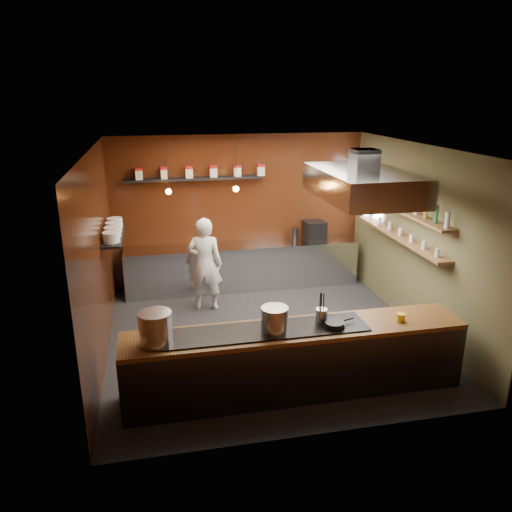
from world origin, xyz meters
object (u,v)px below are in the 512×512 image
object	(u,v)px
espresso_machine	(314,231)
extractor_hood	(363,184)
stockpot_small	(275,319)
chef	(205,264)
stockpot_large	(155,328)

from	to	relation	value
espresso_machine	extractor_hood	bearing A→B (deg)	-98.11
extractor_hood	stockpot_small	world-z (taller)	extractor_hood
espresso_machine	chef	world-z (taller)	chef
stockpot_large	espresso_machine	distance (m)	4.96
stockpot_large	stockpot_small	size ratio (longest dim) A/B	1.17
stockpot_large	stockpot_small	bearing A→B (deg)	-0.20
chef	extractor_hood	bearing A→B (deg)	155.77
stockpot_large	chef	bearing A→B (deg)	73.06
extractor_hood	espresso_machine	distance (m)	2.91
extractor_hood	chef	distance (m)	3.20
stockpot_large	chef	size ratio (longest dim) A/B	0.23
stockpot_small	chef	xyz separation A→B (m)	(-0.55, 2.96, -0.25)
stockpot_small	espresso_machine	size ratio (longest dim) A/B	0.84
extractor_hood	chef	bearing A→B (deg)	141.60
espresso_machine	chef	distance (m)	2.47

